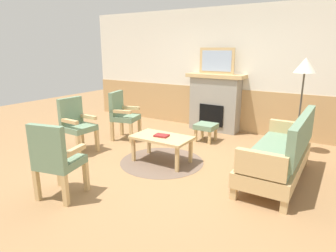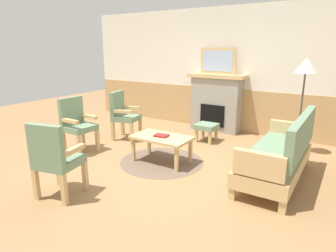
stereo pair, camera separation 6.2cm
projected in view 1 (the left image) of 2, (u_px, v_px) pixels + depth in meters
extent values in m
plane|color=#997047|center=(157.00, 163.00, 4.80)|extent=(14.00, 14.00, 0.00)
cube|color=silver|center=(221.00, 70.00, 6.57)|extent=(7.20, 0.12, 2.70)
cube|color=tan|center=(218.00, 108.00, 6.75)|extent=(7.20, 0.02, 0.95)
cube|color=gray|center=(215.00, 104.00, 6.56)|extent=(1.10, 0.36, 1.20)
cube|color=black|center=(211.00, 115.00, 6.46)|extent=(0.56, 0.02, 0.48)
cube|color=tan|center=(216.00, 76.00, 6.40)|extent=(1.30, 0.44, 0.08)
cube|color=tan|center=(217.00, 61.00, 6.32)|extent=(0.80, 0.03, 0.56)
cube|color=#9EB2D1|center=(216.00, 61.00, 6.30)|extent=(0.68, 0.01, 0.44)
cube|color=tan|center=(267.00, 153.00, 5.02)|extent=(0.08, 0.08, 0.16)
cube|color=tan|center=(234.00, 193.00, 3.64)|extent=(0.08, 0.08, 0.16)
cube|color=tan|center=(305.00, 160.00, 4.71)|extent=(0.08, 0.08, 0.16)
cube|color=tan|center=(284.00, 206.00, 3.33)|extent=(0.08, 0.08, 0.16)
cube|color=tan|center=(275.00, 163.00, 4.13)|extent=(0.70, 1.80, 0.20)
cube|color=gray|center=(276.00, 152.00, 4.09)|extent=(0.60, 1.70, 0.12)
cube|color=gray|center=(302.00, 134.00, 3.85)|extent=(0.10, 1.70, 0.50)
cube|color=tan|center=(289.00, 130.00, 4.75)|extent=(0.60, 0.10, 0.30)
cube|color=tan|center=(261.00, 165.00, 3.36)|extent=(0.60, 0.10, 0.30)
cube|color=tan|center=(133.00, 150.00, 4.83)|extent=(0.05, 0.05, 0.40)
cube|color=tan|center=(177.00, 159.00, 4.40)|extent=(0.05, 0.05, 0.40)
cube|color=tan|center=(149.00, 142.00, 5.19)|extent=(0.05, 0.05, 0.40)
cube|color=tan|center=(191.00, 151.00, 4.76)|extent=(0.05, 0.05, 0.40)
cube|color=tan|center=(162.00, 138.00, 4.74)|extent=(0.96, 0.56, 0.04)
cylinder|color=brown|center=(162.00, 161.00, 4.85)|extent=(1.38, 1.38, 0.01)
cube|color=maroon|center=(162.00, 136.00, 4.73)|extent=(0.24, 0.19, 0.03)
cube|color=tan|center=(196.00, 135.00, 5.84)|extent=(0.05, 0.05, 0.26)
cube|color=tan|center=(209.00, 138.00, 5.69)|extent=(0.05, 0.05, 0.26)
cube|color=tan|center=(202.00, 132.00, 6.09)|extent=(0.05, 0.05, 0.26)
cube|color=tan|center=(215.00, 134.00, 5.94)|extent=(0.05, 0.05, 0.26)
cube|color=gray|center=(206.00, 126.00, 5.84)|extent=(0.40, 0.40, 0.10)
cube|color=tan|center=(97.00, 140.00, 5.31)|extent=(0.06, 0.06, 0.40)
cube|color=tan|center=(78.00, 147.00, 4.97)|extent=(0.06, 0.06, 0.40)
cube|color=tan|center=(82.00, 137.00, 5.53)|extent=(0.06, 0.06, 0.40)
cube|color=tan|center=(63.00, 142.00, 5.20)|extent=(0.06, 0.06, 0.40)
cube|color=gray|center=(79.00, 128.00, 5.19)|extent=(0.50, 0.50, 0.10)
cube|color=gray|center=(71.00, 111.00, 5.22)|extent=(0.10, 0.48, 0.48)
cube|color=tan|center=(87.00, 117.00, 5.31)|extent=(0.44, 0.09, 0.06)
cube|color=tan|center=(69.00, 121.00, 4.98)|extent=(0.44, 0.09, 0.06)
cube|color=tan|center=(140.00, 128.00, 6.15)|extent=(0.07, 0.07, 0.40)
cube|color=tan|center=(131.00, 133.00, 5.76)|extent=(0.07, 0.07, 0.40)
cube|color=tan|center=(122.00, 126.00, 6.28)|extent=(0.07, 0.07, 0.40)
cube|color=tan|center=(112.00, 131.00, 5.89)|extent=(0.07, 0.07, 0.40)
cube|color=gray|center=(126.00, 118.00, 5.95)|extent=(0.58, 0.58, 0.10)
cube|color=gray|center=(116.00, 103.00, 5.94)|extent=(0.19, 0.49, 0.48)
cube|color=tan|center=(130.00, 108.00, 6.10)|extent=(0.44, 0.17, 0.06)
cube|color=tan|center=(121.00, 112.00, 5.72)|extent=(0.44, 0.17, 0.06)
cube|color=tan|center=(60.00, 172.00, 3.96)|extent=(0.07, 0.07, 0.40)
cube|color=tan|center=(86.00, 176.00, 3.83)|extent=(0.07, 0.07, 0.40)
cube|color=tan|center=(37.00, 185.00, 3.58)|extent=(0.07, 0.07, 0.40)
cube|color=tan|center=(65.00, 190.00, 3.44)|extent=(0.07, 0.07, 0.40)
cube|color=gray|center=(60.00, 162.00, 3.64)|extent=(0.57, 0.57, 0.10)
cube|color=gray|center=(47.00, 145.00, 3.38)|extent=(0.49, 0.18, 0.48)
cube|color=tan|center=(46.00, 148.00, 3.66)|extent=(0.17, 0.44, 0.06)
cube|color=tan|center=(73.00, 151.00, 3.53)|extent=(0.17, 0.44, 0.06)
cylinder|color=#332D28|center=(295.00, 152.00, 5.23)|extent=(0.24, 0.24, 0.03)
cylinder|color=#4C473D|center=(300.00, 114.00, 5.04)|extent=(0.03, 0.03, 1.40)
cone|color=silver|center=(305.00, 65.00, 4.83)|extent=(0.36, 0.36, 0.25)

